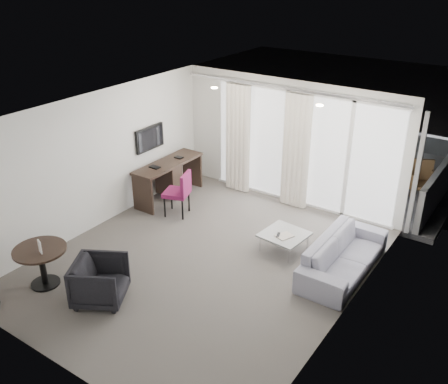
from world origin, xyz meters
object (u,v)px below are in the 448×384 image
Objects in this scene: coffee_table at (284,242)px; rattan_chair_b at (422,178)px; rattan_chair_a at (365,168)px; desk_chair at (176,193)px; sofa at (344,255)px; desk at (169,180)px; tub_armchair at (100,281)px; round_table at (43,267)px.

coffee_table is 4.04m from rattan_chair_b.
rattan_chair_a is 1.17× the size of rattan_chair_b.
desk_chair is 3.58m from sofa.
desk_chair reaches higher than desk.
tub_armchair is 6.61m from rattan_chair_a.
tub_armchair is at bearing 135.79° from sofa.
desk is 2.37× the size of coffee_table.
tub_armchair is 0.37× the size of sofa.
desk_chair is 2.97m from tub_armchair.
tub_armchair is 3.93m from sofa.
rattan_chair_b is (1.38, 3.80, 0.20)m from coffee_table.
desk reaches higher than coffee_table.
rattan_chair_b is (4.06, 6.88, 0.03)m from round_table.
desk reaches higher than round_table.
desk is 3.61m from round_table.
coffee_table is 0.35× the size of sofa.
coffee_table is (3.08, -0.50, -0.24)m from desk.
rattan_chair_a is (2.87, 6.58, 0.09)m from round_table.
tub_armchair is at bearing -92.06° from desk_chair.
sofa is 3.66m from rattan_chair_a.
tub_armchair is 1.05× the size of rattan_chair_b.
rattan_chair_a is at bearing 86.95° from coffee_table.
desk_chair is at bearing -179.90° from coffee_table.
tub_armchair is at bearing 12.10° from round_table.
rattan_chair_b reaches higher than coffee_table.
rattan_chair_a reaches higher than sofa.
coffee_table is at bearing -9.28° from desk.
desk_chair reaches higher than sofa.
rattan_chair_b is at bearing 70.10° from coffee_table.
sofa is at bearing -67.26° from rattan_chair_a.
desk reaches higher than rattan_chair_b.
rattan_chair_b is (3.83, 3.80, -0.10)m from desk_chair.
coffee_table is 1.02× the size of rattan_chair_b.
desk is at bearing 122.66° from desk_chair.
sofa is at bearing -7.27° from desk.
rattan_chair_b reaches higher than sofa.
desk_chair is 1.25× the size of coffee_table.
rattan_chair_b is (0.25, 3.83, 0.06)m from sofa.
rattan_chair_a is (-0.94, 3.53, 0.12)m from sofa.
desk_chair is at bearing 85.80° from round_table.
rattan_chair_b is at bearing 36.47° from desk.
round_table is 1.08× the size of tub_armchair.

